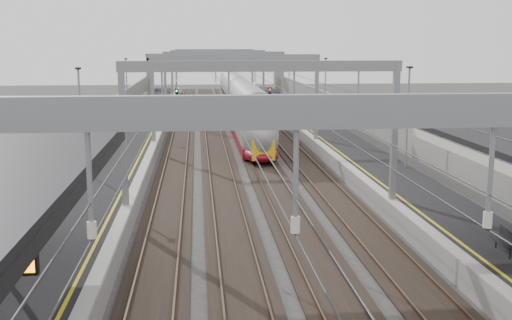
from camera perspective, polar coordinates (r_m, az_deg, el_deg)
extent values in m
cube|color=black|center=(53.02, -10.67, 1.56)|extent=(4.00, 120.00, 1.00)
cube|color=black|center=(53.90, 6.52, 1.81)|extent=(4.00, 120.00, 1.00)
cube|color=black|center=(52.87, -6.88, 1.14)|extent=(2.40, 140.00, 0.08)
cube|color=brown|center=(52.89, -7.66, 1.22)|extent=(0.07, 140.00, 0.14)
cube|color=brown|center=(52.84, -6.10, 1.25)|extent=(0.07, 140.00, 0.14)
cube|color=black|center=(52.87, -3.63, 1.19)|extent=(2.40, 140.00, 0.08)
cube|color=brown|center=(52.84, -4.41, 1.28)|extent=(0.07, 140.00, 0.14)
cube|color=brown|center=(52.88, -2.85, 1.30)|extent=(0.07, 140.00, 0.14)
cube|color=black|center=(53.04, -0.38, 1.24)|extent=(2.40, 140.00, 0.08)
cube|color=brown|center=(52.97, -1.16, 1.33)|extent=(0.07, 140.00, 0.14)
cube|color=brown|center=(53.09, 0.39, 1.35)|extent=(0.07, 140.00, 0.14)
cube|color=black|center=(53.37, 2.83, 1.28)|extent=(2.40, 140.00, 0.08)
cube|color=brown|center=(53.26, 2.06, 1.37)|extent=(0.07, 140.00, 0.14)
cube|color=brown|center=(53.46, 3.59, 1.39)|extent=(0.07, 140.00, 0.14)
cube|color=gray|center=(9.71, 12.44, 4.29)|extent=(13.00, 0.25, 0.50)
cube|color=gray|center=(29.67, -11.71, 2.23)|extent=(0.28, 0.28, 6.60)
cube|color=gray|center=(30.89, 12.21, 2.52)|extent=(0.28, 0.28, 6.60)
cube|color=gray|center=(29.36, 0.50, 8.34)|extent=(13.00, 0.25, 0.50)
cube|color=gray|center=(49.48, -9.17, 5.43)|extent=(0.28, 0.28, 6.60)
cube|color=gray|center=(50.22, 5.39, 5.59)|extent=(0.28, 0.28, 6.60)
cube|color=gray|center=(49.30, -1.85, 9.09)|extent=(13.00, 0.25, 0.50)
cube|color=gray|center=(69.40, -8.07, 6.80)|extent=(0.28, 0.28, 6.60)
cube|color=gray|center=(69.93, 2.37, 6.92)|extent=(0.28, 0.28, 6.60)
cube|color=gray|center=(69.27, -2.85, 9.41)|extent=(13.00, 0.25, 0.50)
cube|color=gray|center=(89.35, -7.46, 7.55)|extent=(0.28, 0.28, 6.60)
cube|color=gray|center=(89.77, 0.67, 7.65)|extent=(0.28, 0.28, 6.60)
cube|color=gray|center=(89.25, -3.41, 9.58)|extent=(13.00, 0.25, 0.50)
cube|color=gray|center=(107.33, -7.11, 7.99)|extent=(0.28, 0.28, 6.60)
cube|color=gray|center=(107.67, -0.33, 8.08)|extent=(0.28, 0.28, 6.60)
cube|color=gray|center=(107.24, -3.73, 9.68)|extent=(13.00, 0.25, 0.50)
cylinder|color=#262628|center=(57.29, -6.86, 7.33)|extent=(0.03, 140.00, 0.03)
cylinder|color=#262628|center=(57.29, -3.83, 7.38)|extent=(0.03, 140.00, 0.03)
cylinder|color=#262628|center=(57.44, -0.82, 7.41)|extent=(0.03, 140.00, 0.03)
cylinder|color=#262628|center=(57.75, 2.18, 7.42)|extent=(0.03, 140.00, 0.03)
cube|color=gray|center=(107.26, -3.72, 9.06)|extent=(22.00, 2.20, 1.40)
cube|color=gray|center=(107.59, -9.35, 7.30)|extent=(1.00, 2.20, 6.20)
cube|color=gray|center=(108.16, 1.91, 7.45)|extent=(1.00, 2.20, 6.20)
cube|color=gray|center=(53.27, -14.14, 2.67)|extent=(0.30, 120.00, 3.20)
cube|color=gray|center=(54.50, 9.84, 2.99)|extent=(0.30, 120.00, 3.20)
cube|color=maroon|center=(56.38, -0.68, 2.32)|extent=(2.52, 21.50, 0.75)
cube|color=gray|center=(56.17, -0.69, 4.12)|extent=(2.52, 21.50, 2.80)
cube|color=black|center=(49.02, 0.02, 0.77)|extent=(1.87, 2.24, 0.47)
cube|color=maroon|center=(78.06, -1.97, 4.52)|extent=(2.52, 21.50, 0.75)
cube|color=gray|center=(77.91, -1.98, 5.82)|extent=(2.52, 21.50, 2.80)
cube|color=black|center=(70.62, -1.61, 3.67)|extent=(1.87, 2.24, 0.47)
ellipsoid|color=gray|center=(45.38, 0.41, 2.31)|extent=(2.52, 4.86, 3.93)
cube|color=yellow|center=(43.53, 0.67, 0.85)|extent=(1.59, 0.12, 1.40)
cube|color=black|center=(43.74, 0.62, 2.75)|extent=(1.50, 0.54, 0.88)
cube|color=black|center=(24.54, 21.11, -6.83)|extent=(0.53, 1.65, 0.05)
cube|color=black|center=(24.56, 21.57, -6.35)|extent=(0.18, 1.62, 0.45)
cylinder|color=black|center=(24.05, 21.63, -7.76)|extent=(0.06, 0.06, 0.38)
cylinder|color=black|center=(25.16, 20.55, -6.90)|extent=(0.06, 0.06, 0.38)
cylinder|color=black|center=(72.44, -7.04, 4.74)|extent=(0.12, 0.12, 3.00)
cube|color=black|center=(72.30, -7.07, 6.00)|extent=(0.32, 0.22, 0.75)
sphere|color=#0CE526|center=(72.16, -7.07, 6.11)|extent=(0.16, 0.16, 0.16)
cylinder|color=black|center=(72.03, -0.34, 4.79)|extent=(0.12, 0.12, 3.00)
cube|color=black|center=(71.90, -0.34, 6.06)|extent=(0.32, 0.22, 0.75)
sphere|color=red|center=(71.76, -0.33, 6.17)|extent=(0.16, 0.16, 0.16)
cylinder|color=black|center=(74.08, 1.24, 4.93)|extent=(0.12, 0.12, 3.00)
cube|color=black|center=(73.95, 1.25, 6.17)|extent=(0.32, 0.22, 0.75)
sphere|color=red|center=(73.81, 1.26, 6.28)|extent=(0.16, 0.16, 0.16)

